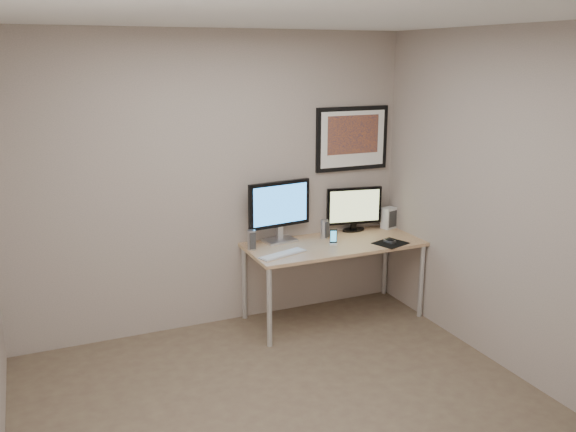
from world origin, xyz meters
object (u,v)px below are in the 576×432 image
speaker_right (324,229)px  monitor_tv (354,208)px  desk (334,250)px  fan_unit (389,218)px  phone_dock (333,237)px  monitor_large (279,209)px  keyboard (283,254)px  framed_art (352,139)px  speaker_left (251,240)px

speaker_right → monitor_tv: bearing=-7.2°
desk → fan_unit: fan_unit is taller
phone_dock → monitor_large: bearing=165.4°
speaker_right → monitor_large: bearing=147.3°
desk → speaker_right: (-0.01, 0.17, 0.15)m
phone_dock → keyboard: size_ratio=0.33×
framed_art → phone_dock: bearing=-135.3°
monitor_large → phone_dock: size_ratio=4.22×
speaker_left → fan_unit: 1.48m
framed_art → keyboard: size_ratio=1.68×
fan_unit → speaker_left: bearing=167.3°
monitor_large → fan_unit: (1.16, -0.02, -0.21)m
desk → phone_dock: phone_dock is taller
desk → framed_art: (0.35, 0.33, 0.96)m
desk → speaker_left: 0.78m
phone_dock → fan_unit: size_ratio=0.70×
monitor_tv → fan_unit: (0.36, -0.05, -0.13)m
monitor_large → speaker_left: size_ratio=3.48×
framed_art → phone_dock: framed_art is taller
monitor_large → fan_unit: size_ratio=2.97×
framed_art → keyboard: 1.35m
monitor_large → phone_dock: bearing=-42.5°
framed_art → desk: bearing=-136.5°
monitor_large → keyboard: (-0.13, -0.37, -0.30)m
framed_art → keyboard: (-0.91, -0.46, -0.88)m
framed_art → speaker_right: 0.90m
monitor_large → speaker_left: bearing=-165.8°
speaker_left → speaker_right: 0.74m
keyboard → fan_unit: bearing=-1.7°
monitor_tv → phone_dock: (-0.39, -0.32, -0.16)m
monitor_large → monitor_tv: monitor_large is taller
framed_art → speaker_left: bearing=-168.8°
speaker_left → speaker_right: same height
speaker_right → phone_dock: bearing=-117.5°
speaker_left → phone_dock: (0.72, -0.16, -0.02)m
framed_art → speaker_right: (-0.36, -0.16, -0.80)m
fan_unit → framed_art: bearing=146.6°
phone_dock → fan_unit: fan_unit is taller
monitor_large → fan_unit: bearing=-8.3°
monitor_tv → speaker_left: 1.13m
monitor_tv → fan_unit: 0.39m
speaker_left → phone_dock: 0.74m
desk → framed_art: bearing=43.5°
desk → monitor_large: bearing=151.2°
speaker_left → fan_unit: (1.48, 0.11, 0.02)m
keyboard → speaker_left: bearing=110.9°
phone_dock → fan_unit: 0.80m
monitor_large → phone_dock: monitor_large is taller
keyboard → desk: bearing=-3.9°
monitor_tv → framed_art: bearing=109.3°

